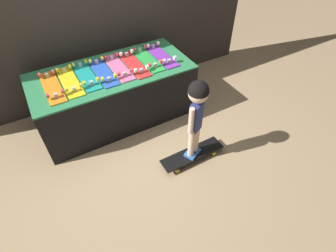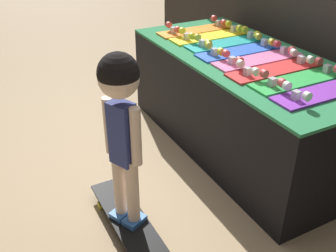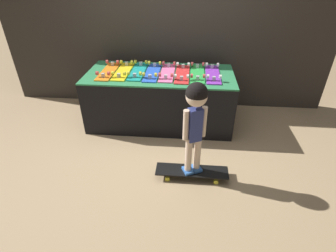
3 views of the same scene
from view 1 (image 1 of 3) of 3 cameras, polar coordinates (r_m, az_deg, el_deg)
The scene contains 13 objects.
ground_plane at distance 3.46m, azimuth -7.25°, elevation -3.02°, with size 16.00×16.00×0.00m, color tan.
back_wall at distance 3.79m, azimuth -17.12°, elevation 21.57°, with size 5.03×0.10×2.35m.
display_rack at distance 3.61m, azimuth -11.43°, elevation 6.69°, with size 2.01×0.92×0.75m.
skateboard_orange_on_rack at distance 3.30m, azimuth -23.98°, elevation 7.89°, with size 0.19×0.69×0.09m.
skateboard_yellow_on_rack at distance 3.32m, azimuth -20.68°, elevation 9.22°, with size 0.19×0.69×0.09m.
skateboard_teal_on_rack at distance 3.36m, azimuth -17.45°, elevation 10.54°, with size 0.19×0.69×0.09m.
skateboard_blue_on_rack at distance 3.37m, azimuth -14.00°, elevation 11.43°, with size 0.19×0.69×0.09m.
skateboard_pink_on_rack at distance 3.43m, azimuth -10.81°, elevation 12.55°, with size 0.19×0.69×0.09m.
skateboard_red_on_rack at distance 3.46m, azimuth -7.44°, elevation 13.32°, with size 0.19×0.69×0.09m.
skateboard_green_on_rack at distance 3.55m, azimuth -4.56°, elevation 14.42°, with size 0.19×0.69×0.09m.
skateboard_purple_on_rack at distance 3.63m, azimuth -1.54°, elevation 15.22°, with size 0.19×0.69×0.09m.
skateboard_on_floor at distance 3.19m, azimuth 5.30°, elevation -6.14°, with size 0.80×0.20×0.09m.
child at distance 2.67m, azimuth 6.33°, elevation 4.08°, with size 0.23×0.21×1.03m.
Camera 1 is at (-0.78, -2.25, 2.52)m, focal length 28.00 mm.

